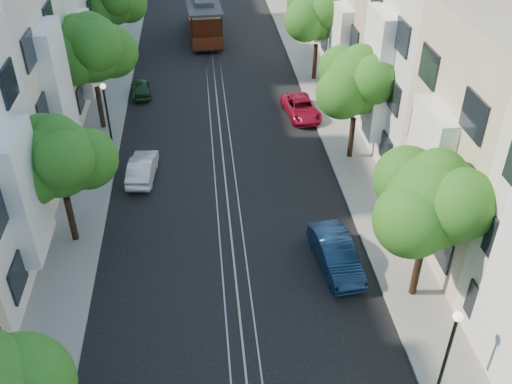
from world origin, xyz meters
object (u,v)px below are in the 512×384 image
object	(u,v)px
tree_e_d	(319,13)
lamp_west	(106,108)
tree_w_b	(59,160)
tree_w_c	(91,50)
tree_e_b	(434,202)
tree_w_d	(113,2)
parked_car_e_mid	(336,254)
cable_car	(203,15)
parked_car_w_far	(141,88)
parked_car_w_mid	(142,168)
parked_car_e_far	(301,108)
lamp_east	(450,345)
tree_e_c	(359,83)

from	to	relation	value
tree_e_d	lamp_west	world-z (taller)	tree_e_d
tree_w_b	lamp_west	world-z (taller)	tree_w_b
tree_w_c	tree_e_b	bearing A→B (deg)	-48.01
tree_w_d	parked_car_e_mid	distance (m)	27.73
cable_car	parked_car_w_far	bearing A→B (deg)	-115.44
cable_car	parked_car_e_mid	size ratio (longest dim) A/B	2.09
tree_w_b	tree_w_c	world-z (taller)	tree_w_c
lamp_west	parked_car_w_mid	world-z (taller)	lamp_west
parked_car_w_far	tree_w_d	bearing A→B (deg)	-79.92
parked_car_e_far	lamp_east	bearing A→B (deg)	-94.36
lamp_west	cable_car	xyz separation A→B (m)	(5.80, 18.79, -0.91)
lamp_east	parked_car_w_far	distance (m)	28.15
tree_e_b	parked_car_w_far	world-z (taller)	tree_e_b
tree_e_c	parked_car_e_mid	distance (m)	10.15
tree_e_c	lamp_west	distance (m)	13.82
parked_car_e_far	tree_w_b	bearing A→B (deg)	-144.49
tree_e_d	parked_car_e_far	xyz separation A→B (m)	(-1.96, -5.58, -4.31)
tree_w_b	lamp_east	xyz separation A→B (m)	(13.44, -9.98, -1.55)
tree_e_b	parked_car_e_mid	size ratio (longest dim) A/B	1.62
tree_e_c	parked_car_e_far	bearing A→B (deg)	109.85
tree_e_d	lamp_west	size ratio (longest dim) A/B	1.65
tree_e_d	lamp_east	distance (m)	27.07
lamp_west	cable_car	bearing A→B (deg)	72.85
tree_w_c	parked_car_e_mid	world-z (taller)	tree_w_c
lamp_west	cable_car	world-z (taller)	lamp_west
tree_e_d	parked_car_w_mid	bearing A→B (deg)	-134.50
tree_e_c	cable_car	distance (m)	22.37
tree_w_d	cable_car	xyz separation A→B (m)	(6.64, 4.81, -2.66)
cable_car	parked_car_w_far	distance (m)	12.19
tree_w_b	tree_e_d	bearing A→B (deg)	49.73
tree_w_b	parked_car_w_far	world-z (taller)	tree_w_b
tree_e_b	tree_e_c	world-z (taller)	tree_e_b
tree_w_d	tree_e_b	bearing A→B (deg)	-61.93
tree_w_c	parked_car_w_far	bearing A→B (deg)	66.91
tree_e_d	tree_w_d	world-z (taller)	tree_e_d
tree_e_d	parked_car_e_far	distance (m)	7.32
tree_e_b	tree_w_c	size ratio (longest dim) A/B	0.94
tree_w_d	lamp_east	bearing A→B (deg)	-67.20
tree_e_d	cable_car	size ratio (longest dim) A/B	0.79
lamp_west	parked_car_w_far	bearing A→B (deg)	81.51
parked_car_w_far	parked_car_w_mid	bearing A→B (deg)	86.99
tree_w_d	parked_car_w_far	xyz separation A→B (m)	(1.98, -6.37, -4.07)
tree_w_b	cable_car	world-z (taller)	tree_w_b
tree_w_d	tree_w_b	bearing A→B (deg)	-90.00
tree_w_b	parked_car_w_far	xyz separation A→B (m)	(1.98, 15.63, -3.87)
tree_e_b	tree_w_d	size ratio (longest dim) A/B	1.03
parked_car_e_mid	parked_car_w_mid	distance (m)	11.92
lamp_west	parked_car_e_mid	world-z (taller)	lamp_west
tree_e_c	parked_car_w_mid	world-z (taller)	tree_e_c
tree_w_b	parked_car_e_far	bearing A→B (deg)	42.54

